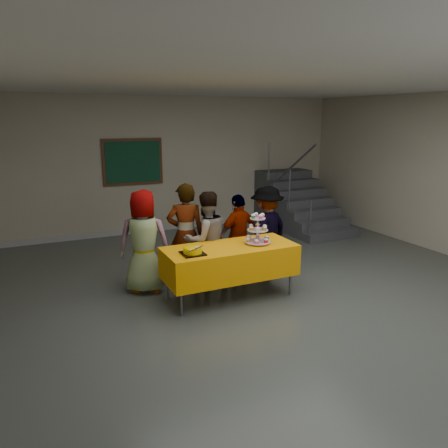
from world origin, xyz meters
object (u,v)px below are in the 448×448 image
object	(u,v)px
cupcake_stand	(258,231)
schoolchild_e	(267,230)
schoolchild_b	(186,234)
bear_cake	(193,250)
staircase	(295,205)
noticeboard	(133,162)
schoolchild_a	(144,241)
bake_table	(230,261)
schoolchild_d	(239,235)
schoolchild_c	(206,240)

from	to	relation	value
cupcake_stand	schoolchild_e	distance (m)	0.98
schoolchild_b	schoolchild_e	xyz separation A→B (m)	(1.39, -0.07, -0.06)
bear_cake	staircase	bearing A→B (deg)	40.80
schoolchild_e	noticeboard	bearing A→B (deg)	-91.20
bear_cake	schoolchild_e	world-z (taller)	schoolchild_e
bear_cake	schoolchild_a	world-z (taller)	schoolchild_a
schoolchild_e	schoolchild_a	bearing A→B (deg)	-24.39
staircase	noticeboard	xyz separation A→B (m)	(-3.67, 0.84, 1.11)
bake_table	schoolchild_d	world-z (taller)	schoolchild_d
noticeboard	schoolchild_b	bearing A→B (deg)	-90.29
bake_table	bear_cake	distance (m)	0.67
cupcake_stand	schoolchild_c	distance (m)	0.84
schoolchild_a	staircase	xyz separation A→B (m)	(4.34, 2.51, -0.28)
staircase	schoolchild_b	bearing A→B (deg)	-146.06
schoolchild_d	bake_table	bearing A→B (deg)	42.91
bake_table	noticeboard	bearing A→B (deg)	95.02
bake_table	schoolchild_b	size ratio (longest dim) A/B	1.18
bear_cake	schoolchild_a	size ratio (longest dim) A/B	0.23
bake_table	bear_cake	world-z (taller)	bear_cake
noticeboard	cupcake_stand	bearing A→B (deg)	-79.27
schoolchild_e	staircase	world-z (taller)	staircase
schoolchild_c	staircase	distance (m)	4.37
schoolchild_c	noticeboard	xyz separation A→B (m)	(-0.23, 3.53, 0.86)
bear_cake	schoolchild_a	xyz separation A→B (m)	(-0.43, 0.87, -0.06)
schoolchild_d	schoolchild_a	bearing A→B (deg)	-11.98
schoolchild_c	schoolchild_d	size ratio (longest dim) A/B	1.09
bake_table	schoolchild_d	xyz separation A→B (m)	(0.53, 0.77, 0.12)
schoolchild_b	schoolchild_d	world-z (taller)	schoolchild_b
noticeboard	schoolchild_e	bearing A→B (deg)	-67.87
schoolchild_e	noticeboard	world-z (taller)	noticeboard
schoolchild_e	noticeboard	size ratio (longest dim) A/B	1.12
cupcake_stand	schoolchild_a	distance (m)	1.67
schoolchild_e	staircase	xyz separation A→B (m)	(2.29, 2.54, -0.24)
bear_cake	cupcake_stand	bearing A→B (deg)	4.62
schoolchild_d	schoolchild_e	bearing A→B (deg)	161.63
schoolchild_d	cupcake_stand	bearing A→B (deg)	69.93
schoolchild_e	noticeboard	distance (m)	3.75
schoolchild_c	schoolchild_e	size ratio (longest dim) A/B	1.01
bear_cake	schoolchild_b	xyz separation A→B (m)	(0.23, 0.90, -0.03)
staircase	bake_table	bearing A→B (deg)	-135.39
cupcake_stand	schoolchild_c	world-z (taller)	schoolchild_c
schoolchild_a	schoolchild_b	bearing A→B (deg)	-153.77
bear_cake	schoolchild_d	bearing A→B (deg)	37.84
cupcake_stand	bear_cake	distance (m)	1.04
bake_table	schoolchild_a	xyz separation A→B (m)	(-1.04, 0.75, 0.21)
schoolchild_b	schoolchild_c	xyz separation A→B (m)	(0.25, -0.22, -0.06)
bear_cake	schoolchild_e	xyz separation A→B (m)	(1.62, 0.83, -0.10)
cupcake_stand	schoolchild_a	bearing A→B (deg)	151.71
bake_table	staircase	xyz separation A→B (m)	(3.31, 3.26, -0.07)
bake_table	staircase	bearing A→B (deg)	44.61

